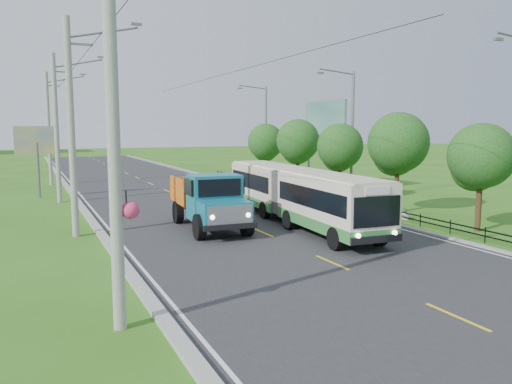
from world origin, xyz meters
TOP-DOWN VIEW (x-y plane):
  - ground at (0.00, 0.00)m, footprint 240.00×240.00m
  - road at (0.00, 20.00)m, footprint 14.00×120.00m
  - curb_left at (-7.20, 20.00)m, footprint 0.40×120.00m
  - curb_right at (7.15, 20.00)m, footprint 0.30×120.00m
  - edge_line_left at (-6.65, 20.00)m, footprint 0.12×120.00m
  - edge_line_right at (6.65, 20.00)m, footprint 0.12×120.00m
  - centre_dash at (0.00, 0.00)m, footprint 0.12×2.20m
  - railing_right at (8.00, 14.00)m, footprint 0.04×40.00m
  - pole_nearest at (-8.24, -3.00)m, footprint 3.51×0.44m
  - pole_near at (-8.26, 9.00)m, footprint 3.51×0.32m
  - pole_mid at (-8.26, 21.00)m, footprint 3.51×0.32m
  - pole_far at (-8.26, 33.00)m, footprint 3.51×0.32m
  - tree_second at (9.86, 2.14)m, footprint 3.18×3.26m
  - tree_third at (9.86, 8.14)m, footprint 3.60×3.62m
  - tree_fourth at (9.86, 14.14)m, footprint 3.24×3.31m
  - tree_fifth at (9.86, 20.14)m, footprint 3.48×3.52m
  - tree_back at (9.86, 26.14)m, footprint 3.30×3.36m
  - streetlight_mid at (10.64, 14.00)m, footprint 3.02×0.20m
  - streetlight_far at (10.64, 28.00)m, footprint 3.02×0.20m
  - planter_near at (8.60, 6.00)m, footprint 0.64×0.64m
  - planter_mid at (8.60, 14.00)m, footprint 0.64×0.64m
  - planter_far at (8.60, 22.00)m, footprint 0.64×0.64m
  - billboard_left at (-9.50, 24.00)m, footprint 3.00×0.20m
  - billboard_right at (12.30, 20.00)m, footprint 0.24×6.00m
  - bus at (2.68, 7.53)m, footprint 3.33×14.83m
  - dump_truck at (-2.02, 8.08)m, footprint 2.96×6.85m

SIDE VIEW (x-z plane):
  - ground at x=0.00m, z-range 0.00..0.00m
  - road at x=0.00m, z-range 0.00..0.02m
  - edge_line_left at x=-6.65m, z-range 0.02..0.02m
  - edge_line_right at x=6.65m, z-range 0.02..0.02m
  - centre_dash at x=0.00m, z-range 0.02..0.02m
  - curb_right at x=7.15m, z-range 0.00..0.10m
  - curb_left at x=-7.20m, z-range 0.00..0.15m
  - planter_near at x=8.60m, z-range -0.05..0.62m
  - planter_mid at x=8.60m, z-range -0.05..0.62m
  - planter_far at x=8.60m, z-range -0.05..0.62m
  - railing_right at x=8.00m, z-range 0.00..0.60m
  - dump_truck at x=-2.02m, z-range 0.19..3.01m
  - bus at x=2.68m, z-range 0.29..3.13m
  - tree_second at x=9.86m, z-range 0.87..6.17m
  - tree_fourth at x=9.86m, z-range 0.89..6.29m
  - tree_back at x=9.86m, z-range 0.90..6.40m
  - tree_fifth at x=9.86m, z-range 0.95..6.75m
  - billboard_left at x=-9.50m, z-range 1.27..6.47m
  - tree_third at x=9.86m, z-range 0.99..6.99m
  - streetlight_mid at x=10.64m, z-range 0.37..9.44m
  - streetlight_far at x=10.64m, z-range 0.37..9.44m
  - pole_nearest at x=-8.24m, z-range -0.06..9.94m
  - pole_near at x=-8.26m, z-range 0.09..10.09m
  - pole_mid at x=-8.26m, z-range 0.09..10.09m
  - pole_far at x=-8.26m, z-range 0.09..10.09m
  - billboard_right at x=12.30m, z-range 1.69..8.99m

